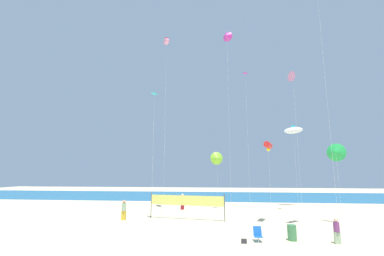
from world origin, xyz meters
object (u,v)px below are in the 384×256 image
at_px(kite_magenta_delta, 227,36).
at_px(beachgoer_plum_shirt, 337,230).
at_px(kite_red_tube, 268,145).
at_px(beachgoer_coral_shirt, 182,201).
at_px(kite_white_inflatable, 293,130).
at_px(kite_magenta_diamond, 246,76).
at_px(beachgoer_sage_shirt, 124,209).
at_px(kite_pink_inflatable, 166,42).
at_px(beach_handbag, 244,241).
at_px(kite_green_delta, 336,152).
at_px(folding_beach_chair, 258,234).
at_px(kite_lime_delta, 217,158).
at_px(volleyball_net, 186,202).
at_px(kite_cyan_diamond, 155,96).
at_px(kite_pink_delta, 293,77).
at_px(trash_barrel, 292,233).

bearing_deg(kite_magenta_delta, beachgoer_plum_shirt, -59.80).
bearing_deg(kite_red_tube, beachgoer_coral_shirt, 138.55).
bearing_deg(kite_magenta_delta, kite_white_inflatable, 37.94).
bearing_deg(kite_magenta_diamond, beachgoer_sage_shirt, -148.40).
bearing_deg(kite_pink_inflatable, kite_magenta_delta, -7.11).
xyz_separation_m(beachgoer_plum_shirt, kite_red_tube, (-2.77, 5.92, 5.87)).
bearing_deg(beach_handbag, kite_green_delta, 37.24).
distance_m(folding_beach_chair, kite_magenta_diamond, 21.13).
bearing_deg(kite_lime_delta, kite_red_tube, -63.73).
distance_m(beachgoer_sage_shirt, kite_magenta_delta, 21.77).
xyz_separation_m(folding_beach_chair, kite_red_tube, (2.01, 5.82, 6.22)).
relative_size(kite_lime_delta, kite_white_inflatable, 0.66).
bearing_deg(volleyball_net, beachgoer_sage_shirt, -172.15).
relative_size(beachgoer_plum_shirt, folding_beach_chair, 1.74).
bearing_deg(kite_cyan_diamond, kite_pink_delta, 22.46).
bearing_deg(kite_green_delta, kite_lime_delta, 138.71).
height_order(beachgoer_coral_shirt, beachgoer_plum_shirt, beachgoer_coral_shirt).
distance_m(trash_barrel, beach_handbag, 3.33).
bearing_deg(kite_lime_delta, folding_beach_chair, -80.17).
height_order(kite_lime_delta, kite_magenta_diamond, kite_magenta_diamond).
xyz_separation_m(volleyball_net, kite_pink_delta, (11.69, 4.29, 13.47)).
bearing_deg(folding_beach_chair, beachgoer_coral_shirt, 129.48).
bearing_deg(kite_lime_delta, kite_pink_delta, -23.57).
distance_m(beachgoer_plum_shirt, kite_red_tube, 8.78).
distance_m(beachgoer_coral_shirt, kite_lime_delta, 6.79).
height_order(beachgoer_coral_shirt, kite_magenta_diamond, kite_magenta_diamond).
bearing_deg(kite_magenta_delta, kite_pink_inflatable, 172.89).
bearing_deg(beachgoer_sage_shirt, kite_lime_delta, 74.81).
bearing_deg(folding_beach_chair, kite_green_delta, 50.77).
bearing_deg(kite_red_tube, volleyball_net, 170.40).
bearing_deg(beachgoer_plum_shirt, kite_lime_delta, 155.73).
relative_size(beachgoer_sage_shirt, kite_magenta_delta, 0.09).
bearing_deg(kite_cyan_diamond, beach_handbag, -38.61).
relative_size(beachgoer_coral_shirt, folding_beach_chair, 2.05).
distance_m(beach_handbag, kite_green_delta, 12.46).
distance_m(beachgoer_plum_shirt, kite_cyan_diamond, 17.75).
distance_m(beachgoer_plum_shirt, trash_barrel, 2.62).
distance_m(beachgoer_plum_shirt, kite_pink_inflatable, 25.96).
bearing_deg(volleyball_net, beachgoer_coral_shirt, 101.27).
xyz_separation_m(beachgoer_plum_shirt, folding_beach_chair, (-4.78, 0.10, -0.36)).
distance_m(trash_barrel, kite_cyan_diamond, 16.01).
bearing_deg(beachgoer_plum_shirt, kite_green_delta, 103.75).
distance_m(folding_beach_chair, kite_lime_delta, 16.45).
bearing_deg(kite_cyan_diamond, beachgoer_sage_shirt, 161.84).
distance_m(folding_beach_chair, kite_cyan_diamond, 14.80).
height_order(folding_beach_chair, kite_pink_delta, kite_pink_delta).
distance_m(trash_barrel, volleyball_net, 10.26).
bearing_deg(kite_cyan_diamond, volleyball_net, 31.12).
height_order(folding_beach_chair, kite_green_delta, kite_green_delta).
height_order(beachgoer_plum_shirt, kite_pink_inflatable, kite_pink_inflatable).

